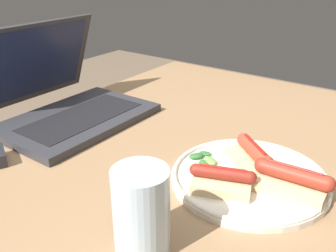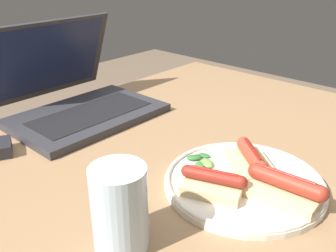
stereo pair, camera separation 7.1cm
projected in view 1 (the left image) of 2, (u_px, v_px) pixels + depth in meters
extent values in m
cube|color=#93704C|center=(186.00, 165.00, 0.73)|extent=(1.14, 0.85, 0.04)
cylinder|color=#93704C|center=(179.00, 173.00, 1.43)|extent=(0.04, 0.04, 0.74)
cube|color=#2D2D33|center=(78.00, 119.00, 0.87)|extent=(0.34, 0.23, 0.02)
cube|color=black|center=(82.00, 117.00, 0.86)|extent=(0.28, 0.12, 0.00)
cube|color=#2D2D33|center=(31.00, 63.00, 0.91)|extent=(0.34, 0.08, 0.20)
cube|color=#192347|center=(32.00, 63.00, 0.90)|extent=(0.31, 0.07, 0.18)
cylinder|color=silver|center=(249.00, 179.00, 0.65)|extent=(0.27, 0.27, 0.01)
torus|color=silver|center=(249.00, 175.00, 0.64)|extent=(0.27, 0.27, 0.01)
cube|color=#D6B784|center=(253.00, 162.00, 0.67)|extent=(0.12, 0.12, 0.02)
cylinder|color=#9E3D28|center=(254.00, 151.00, 0.66)|extent=(0.08, 0.09, 0.02)
sphere|color=#9E3D28|center=(267.00, 164.00, 0.62)|extent=(0.02, 0.02, 0.02)
sphere|color=#9E3D28|center=(244.00, 140.00, 0.70)|extent=(0.02, 0.02, 0.02)
cylinder|color=red|center=(255.00, 145.00, 0.66)|extent=(0.05, 0.06, 0.00)
cube|color=#D6B784|center=(222.00, 183.00, 0.61)|extent=(0.10, 0.11, 0.02)
cylinder|color=maroon|center=(223.00, 174.00, 0.60)|extent=(0.05, 0.09, 0.02)
sphere|color=maroon|center=(250.00, 178.00, 0.59)|extent=(0.02, 0.02, 0.02)
sphere|color=maroon|center=(196.00, 170.00, 0.61)|extent=(0.02, 0.02, 0.02)
cylinder|color=red|center=(223.00, 168.00, 0.60)|extent=(0.03, 0.07, 0.01)
cube|color=#D6B784|center=(291.00, 186.00, 0.60)|extent=(0.08, 0.11, 0.02)
cylinder|color=maroon|center=(293.00, 174.00, 0.59)|extent=(0.03, 0.10, 0.03)
sphere|color=maroon|center=(262.00, 165.00, 0.61)|extent=(0.03, 0.03, 0.03)
sphere|color=maroon|center=(327.00, 184.00, 0.56)|extent=(0.03, 0.03, 0.03)
cylinder|color=red|center=(295.00, 167.00, 0.58)|extent=(0.01, 0.09, 0.01)
ellipsoid|color=#387A33|center=(200.00, 166.00, 0.67)|extent=(0.03, 0.02, 0.00)
ellipsoid|color=#2D662D|center=(196.00, 156.00, 0.70)|extent=(0.03, 0.03, 0.01)
ellipsoid|color=#709E4C|center=(209.00, 163.00, 0.68)|extent=(0.01, 0.02, 0.00)
ellipsoid|color=#2D662D|center=(205.00, 153.00, 0.71)|extent=(0.02, 0.03, 0.01)
ellipsoid|color=#2D662D|center=(207.00, 168.00, 0.66)|extent=(0.03, 0.02, 0.01)
ellipsoid|color=#387A33|center=(203.00, 164.00, 0.67)|extent=(0.03, 0.03, 0.01)
ellipsoid|color=#709E4C|center=(210.00, 161.00, 0.68)|extent=(0.03, 0.04, 0.01)
ellipsoid|color=#4C8E3D|center=(199.00, 156.00, 0.70)|extent=(0.02, 0.02, 0.01)
ellipsoid|color=#709E4C|center=(202.00, 167.00, 0.66)|extent=(0.03, 0.04, 0.01)
cylinder|color=silver|center=(141.00, 211.00, 0.48)|extent=(0.07, 0.07, 0.12)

